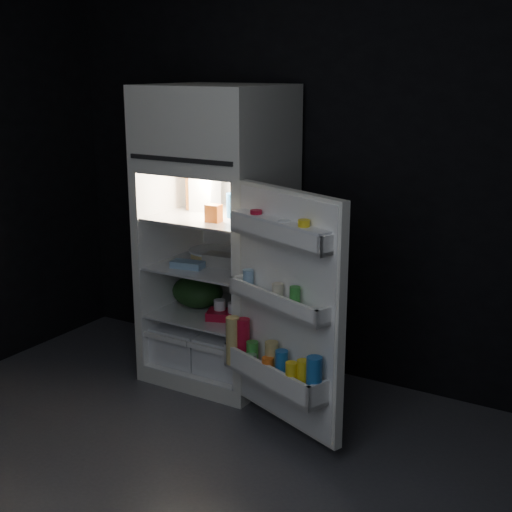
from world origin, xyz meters
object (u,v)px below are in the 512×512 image
Objects in this scene: milk_jug at (205,191)px; yogurt_tray at (228,315)px; egg_carton at (229,261)px; refrigerator at (220,225)px; fridge_door at (284,314)px.

milk_jug reaches higher than yogurt_tray.
milk_jug is at bearing 151.91° from egg_carton.
refrigerator is at bearing 145.51° from egg_carton.
refrigerator is 0.54m from yogurt_tray.
fridge_door is (0.73, -0.51, -0.27)m from refrigerator.
yogurt_tray is (0.15, -0.14, -0.50)m from refrigerator.
yogurt_tray is at bearing -67.56° from egg_carton.
egg_carton is at bearing 143.90° from fridge_door.
refrigerator is at bearing 144.82° from fridge_door.
milk_jug is 0.78× the size of egg_carton.
fridge_door is at bearing -35.18° from refrigerator.
milk_jug is 0.77m from yogurt_tray.
fridge_door is at bearing -42.27° from milk_jug.
egg_carton is (0.11, -0.06, -0.19)m from refrigerator.
milk_jug is at bearing 162.64° from refrigerator.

